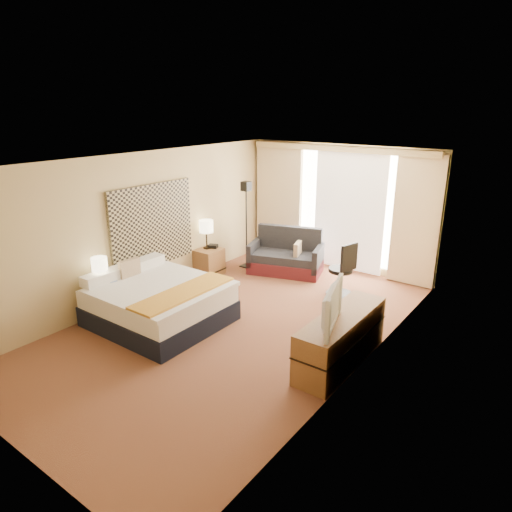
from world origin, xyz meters
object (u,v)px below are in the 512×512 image
Objects in this scene: lamp_right at (206,227)px; television at (326,306)px; bed at (159,303)px; floor_lamp at (246,207)px; lamp_left at (99,265)px; loveseat at (286,258)px; nightstand_left at (107,302)px; media_dresser at (341,339)px; desk_chair at (343,272)px; nightstand_right at (209,262)px.

television reaches higher than lamp_right.
bed is 3.14m from floor_lamp.
floor_lamp reaches higher than lamp_left.
nightstand_left is at bearing -125.98° from loveseat.
lamp_left is (-0.30, -3.42, -0.35)m from floor_lamp.
lamp_left is at bearing -163.15° from media_dresser.
loveseat is at bearing 71.66° from nightstand_left.
television is at bearing -39.08° from floor_lamp.
desk_chair is (1.88, 2.74, 0.11)m from bed.
nightstand_right is at bearing -8.20° from lamp_right.
media_dresser is at bearing -34.24° from floor_lamp.
lamp_left is at bearing -114.31° from desk_chair.
loveseat is (1.19, 3.58, 0.03)m from nightstand_left.
bed is 3.21m from loveseat.
bed is at bearing 77.74° from television.
media_dresser is 3.43× the size of lamp_left.
lamp_right reaches higher than nightstand_left.
lamp_left reaches higher than nightstand_left.
floor_lamp is (0.32, 0.85, 1.03)m from nightstand_right.
media_dresser is (3.70, -1.45, 0.07)m from nightstand_right.
television is (-0.05, -0.40, 0.63)m from media_dresser.
bed is 3.32m from desk_chair.
lamp_right is at bearing 91.27° from nightstand_left.
lamp_right is (-1.24, -1.08, 0.71)m from loveseat.
nightstand_right is 1.05× the size of lamp_left.
television is at bearing 10.04° from nightstand_left.
lamp_right is at bearing -156.75° from loveseat.
television is (0.96, -2.49, 0.52)m from desk_chair.
desk_chair reaches higher than loveseat.
loveseat is at bearing 22.73° from television.
floor_lamp is at bearing 33.71° from television.
lamp_right is at bearing 171.80° from nightstand_right.
television is (3.65, -1.85, 0.70)m from nightstand_right.
lamp_right is (-0.06, 0.01, 0.74)m from nightstand_right.
desk_chair is 1.95× the size of lamp_left.
lamp_left is at bearing -95.10° from floor_lamp.
lamp_left is at bearing -76.95° from nightstand_left.
loveseat is 2.76× the size of lamp_right.
nightstand_left is 3.52m from floor_lamp.
media_dresser is 3.01× the size of lamp_right.
nightstand_right is at bearing -151.12° from desk_chair.
television reaches higher than lamp_left.
lamp_right is 4.15m from television.
lamp_right is at bearing -114.05° from floor_lamp.
nightstand_left is at bearing -88.73° from lamp_right.
nightstand_left and nightstand_right have the same top height.
nightstand_right is at bearing 158.60° from media_dresser.
floor_lamp is at bearing 99.42° from bed.
nightstand_right is at bearing -155.24° from loveseat.
television reaches higher than media_dresser.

